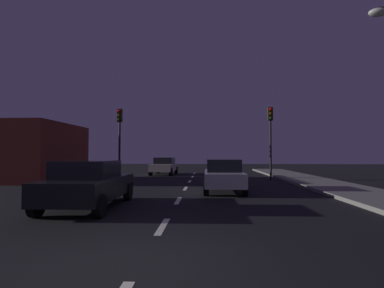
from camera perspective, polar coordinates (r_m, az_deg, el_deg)
name	(u,v)px	position (r m, az deg, el deg)	size (l,w,h in m)	color
ground_plane	(180,198)	(11.47, -2.46, -10.64)	(80.00, 80.00, 0.00)	black
sidewalk_curb_right	(377,198)	(13.12, 32.72, -8.90)	(3.00, 40.00, 0.15)	gray
lane_stripe_second	(163,226)	(7.18, -5.79, -15.83)	(0.16, 1.60, 0.01)	silver
lane_stripe_third	(178,201)	(10.88, -2.75, -11.09)	(0.16, 1.60, 0.01)	silver
lane_stripe_fourth	(185,188)	(14.63, -1.31, -8.75)	(0.16, 1.60, 0.01)	silver
lane_stripe_fifth	(190,181)	(18.41, -0.46, -7.37)	(0.16, 1.60, 0.01)	silver
lane_stripe_sixth	(192,177)	(22.19, 0.10, -6.46)	(0.16, 1.60, 0.01)	silver
lane_stripe_seventh	(194,173)	(25.97, 0.49, -5.81)	(0.16, 1.60, 0.01)	silver
traffic_signal_left	(120,130)	(20.54, -14.10, 2.72)	(0.32, 0.38, 4.84)	black
traffic_signal_right	(270,129)	(20.13, 15.23, 2.91)	(0.32, 0.38, 4.89)	black
car_stopped_ahead	(223,175)	(13.71, 6.14, -6.05)	(1.81, 4.51, 1.48)	silver
car_adjacent_lane	(89,184)	(9.95, -19.66, -7.39)	(2.03, 4.17, 1.51)	black
car_oncoming_far	(164,166)	(24.57, -5.51, -4.31)	(2.03, 3.99, 1.44)	beige
storefront_left	(31,152)	(21.89, -29.24, -1.39)	(5.14, 6.45, 3.73)	maroon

